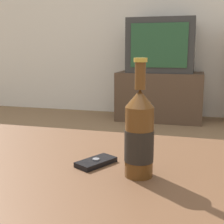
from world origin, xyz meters
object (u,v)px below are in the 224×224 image
tv_stand (160,96)px  cell_phone (96,162)px  television (161,46)px  beer_bottle (139,135)px

tv_stand → cell_phone: bearing=-87.1°
cell_phone → television: bearing=121.7°
television → tv_stand: bearing=90.0°
tv_stand → beer_bottle: bearing=-84.4°
tv_stand → cell_phone: (0.14, -2.67, 0.20)m
beer_bottle → cell_phone: 0.17m
television → cell_phone: size_ratio=5.51×
beer_bottle → cell_phone: (-0.13, 0.05, -0.10)m
television → cell_phone: (0.14, -2.66, -0.35)m
television → cell_phone: bearing=-87.1°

